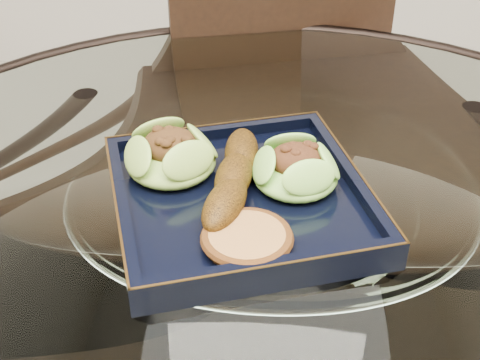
{
  "coord_description": "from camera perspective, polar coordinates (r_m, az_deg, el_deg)",
  "views": [
    {
      "loc": [
        0.01,
        -0.58,
        1.21
      ],
      "look_at": [
        -0.03,
        0.01,
        0.8
      ],
      "focal_mm": 50.0,
      "sensor_mm": 36.0,
      "label": 1
    }
  ],
  "objects": [
    {
      "name": "dining_chair",
      "position": [
        1.22,
        4.59,
        1.09
      ],
      "size": [
        0.51,
        0.51,
        0.97
      ],
      "rotation": [
        0.0,
        0.0,
        0.26
      ],
      "color": "black",
      "rests_on": "ground"
    },
    {
      "name": "navy_plate",
      "position": [
        0.74,
        0.0,
        -1.92
      ],
      "size": [
        0.34,
        0.34,
        0.02
      ],
      "primitive_type": "cube",
      "rotation": [
        0.0,
        0.0,
        0.31
      ],
      "color": "black",
      "rests_on": "dining_table"
    },
    {
      "name": "roasted_plantain",
      "position": [
        0.73,
        -0.54,
        0.3
      ],
      "size": [
        0.06,
        0.19,
        0.03
      ],
      "primitive_type": "ellipsoid",
      "rotation": [
        0.0,
        0.0,
        1.47
      ],
      "color": "#593509",
      "rests_on": "navy_plate"
    },
    {
      "name": "dining_table",
      "position": [
        0.84,
        2.28,
        -12.0
      ],
      "size": [
        1.13,
        1.13,
        0.77
      ],
      "color": "white",
      "rests_on": "ground"
    },
    {
      "name": "lettuce_wrap_left",
      "position": [
        0.76,
        -5.9,
        1.92
      ],
      "size": [
        0.12,
        0.12,
        0.04
      ],
      "primitive_type": "ellipsoid",
      "rotation": [
        0.0,
        0.0,
        0.17
      ],
      "color": "olive",
      "rests_on": "navy_plate"
    },
    {
      "name": "lettuce_wrap_right",
      "position": [
        0.74,
        4.77,
        0.74
      ],
      "size": [
        0.11,
        0.11,
        0.03
      ],
      "primitive_type": "ellipsoid",
      "rotation": [
        0.0,
        0.0,
        -0.15
      ],
      "color": "#60A730",
      "rests_on": "navy_plate"
    },
    {
      "name": "crumb_patty",
      "position": [
        0.66,
        0.6,
        -5.11
      ],
      "size": [
        0.1,
        0.1,
        0.02
      ],
      "primitive_type": "cylinder",
      "rotation": [
        0.0,
        0.0,
        -0.33
      ],
      "color": "#AA7438",
      "rests_on": "navy_plate"
    }
  ]
}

